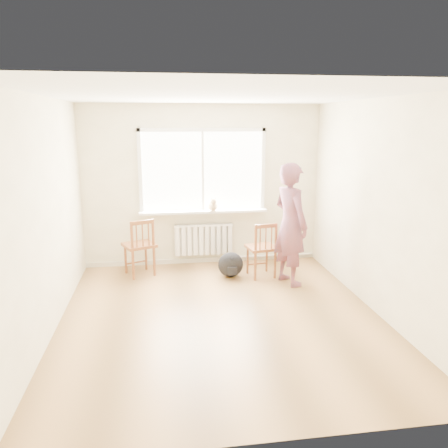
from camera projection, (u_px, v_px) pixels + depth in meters
name	position (u px, v px, depth m)	size (l,w,h in m)	color
floor	(221.00, 317.00, 5.52)	(4.50, 4.50, 0.00)	#AA7945
ceiling	(221.00, 95.00, 4.90)	(4.50, 4.50, 0.00)	white
back_wall	(203.00, 186.00, 7.38)	(4.00, 0.01, 2.70)	#F3E9C2
window	(203.00, 168.00, 7.28)	(2.12, 0.05, 1.42)	white
windowsill	(204.00, 211.00, 7.37)	(2.15, 0.22, 0.04)	white
radiator	(204.00, 239.00, 7.50)	(1.00, 0.12, 0.55)	white
heating_pipe	(273.00, 255.00, 7.79)	(0.04, 0.04, 1.40)	silver
baseboard	(204.00, 260.00, 7.67)	(4.00, 0.03, 0.08)	beige
chair_left	(140.00, 247.00, 6.91)	(0.60, 0.58, 0.93)	brown
chair_right	(263.00, 250.00, 6.85)	(0.50, 0.48, 0.89)	brown
person	(290.00, 224.00, 6.49)	(0.67, 0.44, 1.84)	#B63C58
cat	(213.00, 205.00, 7.28)	(0.17, 0.38, 0.25)	beige
backpack	(231.00, 265.00, 6.91)	(0.40, 0.30, 0.40)	black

